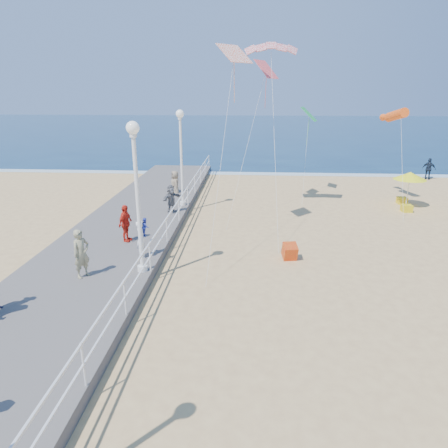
# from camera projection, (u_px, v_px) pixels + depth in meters

# --- Properties ---
(ground) EXTENTS (160.00, 160.00, 0.00)m
(ground) POSITION_uv_depth(u_px,v_px,m) (290.00, 285.00, 14.37)
(ground) COLOR #DCB573
(ground) RESTS_ON ground
(ocean) EXTENTS (160.00, 90.00, 0.05)m
(ocean) POSITION_uv_depth(u_px,v_px,m) (259.00, 129.00, 75.94)
(ocean) COLOR #0C2848
(ocean) RESTS_ON ground
(surf_line) EXTENTS (160.00, 1.20, 0.04)m
(surf_line) POSITION_uv_depth(u_px,v_px,m) (268.00, 174.00, 33.78)
(surf_line) COLOR white
(surf_line) RESTS_ON ground
(boardwalk) EXTENTS (5.00, 44.00, 0.40)m
(boardwalk) POSITION_uv_depth(u_px,v_px,m) (86.00, 274.00, 14.77)
(boardwalk) COLOR slate
(boardwalk) RESTS_ON ground
(railing) EXTENTS (0.05, 42.00, 0.55)m
(railing) POSITION_uv_depth(u_px,v_px,m) (149.00, 249.00, 14.29)
(railing) COLOR white
(railing) RESTS_ON boardwalk
(lamp_post_mid) EXTENTS (0.44, 0.44, 5.32)m
(lamp_post_mid) POSITION_uv_depth(u_px,v_px,m) (137.00, 183.00, 13.55)
(lamp_post_mid) COLOR white
(lamp_post_mid) RESTS_ON boardwalk
(lamp_post_far) EXTENTS (0.44, 0.44, 5.32)m
(lamp_post_far) POSITION_uv_depth(u_px,v_px,m) (181.00, 148.00, 22.08)
(lamp_post_far) COLOR white
(lamp_post_far) RESTS_ON boardwalk
(woman_holding_toddler) EXTENTS (0.50, 0.63, 1.49)m
(woman_holding_toddler) POSITION_uv_depth(u_px,v_px,m) (141.00, 239.00, 15.56)
(woman_holding_toddler) COLOR white
(woman_holding_toddler) RESTS_ON boardwalk
(toddler_held) EXTENTS (0.37, 0.42, 0.72)m
(toddler_held) POSITION_uv_depth(u_px,v_px,m) (145.00, 227.00, 15.55)
(toddler_held) COLOR #3143BB
(toddler_held) RESTS_ON boardwalk
(spectator_3) EXTENTS (0.61, 1.02, 1.63)m
(spectator_3) POSITION_uv_depth(u_px,v_px,m) (125.00, 223.00, 17.22)
(spectator_3) COLOR red
(spectator_3) RESTS_ON boardwalk
(spectator_5) EXTENTS (1.16, 1.40, 1.50)m
(spectator_5) POSITION_uv_depth(u_px,v_px,m) (171.00, 199.00, 21.46)
(spectator_5) COLOR slate
(spectator_5) RESTS_ON boardwalk
(spectator_6) EXTENTS (0.68, 0.76, 1.75)m
(spectator_6) POSITION_uv_depth(u_px,v_px,m) (81.00, 254.00, 13.84)
(spectator_6) COLOR #9B936B
(spectator_6) RESTS_ON boardwalk
(beach_walker_b) EXTENTS (1.06, 0.87, 1.69)m
(beach_walker_b) POSITION_uv_depth(u_px,v_px,m) (429.00, 169.00, 31.51)
(beach_walker_b) COLOR #182335
(beach_walker_b) RESTS_ON ground
(beach_walker_c) EXTENTS (0.87, 1.04, 1.80)m
(beach_walker_c) POSITION_uv_depth(u_px,v_px,m) (175.00, 185.00, 25.87)
(beach_walker_c) COLOR gray
(beach_walker_c) RESTS_ON ground
(box_kite) EXTENTS (0.66, 0.79, 0.74)m
(box_kite) POSITION_uv_depth(u_px,v_px,m) (290.00, 253.00, 16.46)
(box_kite) COLOR red
(box_kite) RESTS_ON ground
(beach_umbrella) EXTENTS (1.90, 1.90, 2.14)m
(beach_umbrella) POSITION_uv_depth(u_px,v_px,m) (410.00, 176.00, 23.53)
(beach_umbrella) COLOR white
(beach_umbrella) RESTS_ON ground
(beach_chair_left) EXTENTS (0.55, 0.55, 0.40)m
(beach_chair_left) POSITION_uv_depth(u_px,v_px,m) (407.00, 208.00, 23.14)
(beach_chair_left) COLOR gold
(beach_chair_left) RESTS_ON ground
(beach_chair_right) EXTENTS (0.55, 0.55, 0.40)m
(beach_chair_right) POSITION_uv_depth(u_px,v_px,m) (402.00, 200.00, 24.82)
(beach_chair_right) COLOR yellow
(beach_chair_right) RESTS_ON ground
(kite_parafoil) EXTENTS (2.70, 0.94, 0.65)m
(kite_parafoil) POSITION_uv_depth(u_px,v_px,m) (271.00, 45.00, 19.96)
(kite_parafoil) COLOR red
(kite_windsock) EXTENTS (1.07, 3.05, 1.16)m
(kite_windsock) POSITION_uv_depth(u_px,v_px,m) (396.00, 115.00, 23.26)
(kite_windsock) COLOR #FC5615
(kite_diamond_pink) EXTENTS (1.45, 1.61, 1.00)m
(kite_diamond_pink) POSITION_uv_depth(u_px,v_px,m) (266.00, 69.00, 21.81)
(kite_diamond_pink) COLOR #FC5D62
(kite_diamond_green) EXTENTS (1.26, 1.49, 0.89)m
(kite_diamond_green) POSITION_uv_depth(u_px,v_px,m) (309.00, 114.00, 25.66)
(kite_diamond_green) COLOR green
(kite_diamond_redwhite) EXTENTS (1.62, 1.62, 0.80)m
(kite_diamond_redwhite) POSITION_uv_depth(u_px,v_px,m) (234.00, 53.00, 16.84)
(kite_diamond_redwhite) COLOR #F04A1C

